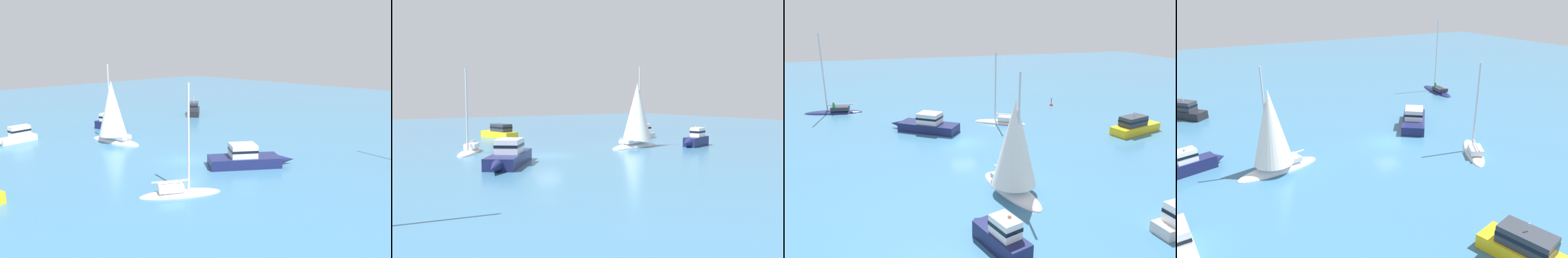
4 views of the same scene
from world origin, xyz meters
TOP-DOWN VIEW (x-y plane):
  - ground_plane at (0.00, 0.00)m, footprint 160.00×160.00m
  - motor_cruiser at (5.33, 3.00)m, footprint 6.45×7.90m
  - motor_cruiser_1 at (-18.29, 2.48)m, footprint 5.07×2.65m
  - ketch at (17.27, 13.98)m, footprint 3.19×7.90m
  - cabin_cruiser at (-2.01, -20.00)m, footprint 3.63×8.02m
  - cabin_cruiser_1 at (-18.31, 19.07)m, footprint 5.87×6.13m
  - sloop at (6.00, -6.36)m, footprint 4.83×6.39m
  - ketch_1 at (-12.01, -0.88)m, footprint 7.76×3.96m
  - launch at (-19.92, -9.38)m, footprint 1.91×5.32m

SIDE VIEW (x-z plane):
  - ground_plane at x=0.00m, z-range 0.00..0.00m
  - sloop at x=6.00m, z-range -4.33..4.78m
  - ketch at x=17.27m, z-range -5.31..5.78m
  - cabin_cruiser at x=-2.01m, z-range -0.48..2.08m
  - launch at x=-19.92m, z-range -0.18..1.80m
  - motor_cruiser at x=5.33m, z-range -0.30..1.93m
  - motor_cruiser_1 at x=-18.29m, z-range -0.33..2.02m
  - cabin_cruiser_1 at x=-18.31m, z-range -0.76..2.47m
  - ketch_1 at x=-12.01m, z-range -1.56..8.29m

